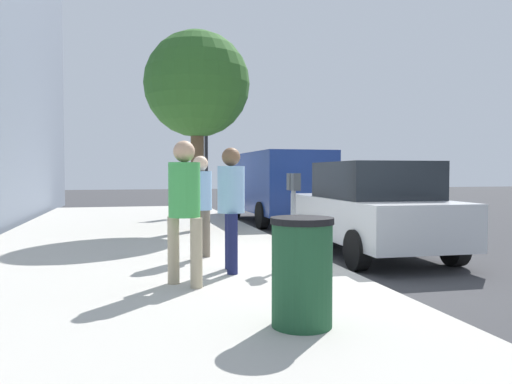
{
  "coord_description": "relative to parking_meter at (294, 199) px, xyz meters",
  "views": [
    {
      "loc": [
        -7.35,
        3.05,
        1.57
      ],
      "look_at": [
        -0.2,
        1.27,
        1.28
      ],
      "focal_mm": 34.95,
      "sensor_mm": 36.0,
      "label": 1
    }
  ],
  "objects": [
    {
      "name": "parking_meter",
      "position": [
        0.0,
        0.0,
        0.0
      ],
      "size": [
        0.36,
        0.12,
        1.41
      ],
      "color": "gray",
      "rests_on": "sidewalk_slab"
    },
    {
      "name": "traffic_signal",
      "position": [
        9.75,
        -0.19,
        1.41
      ],
      "size": [
        0.24,
        0.44,
        3.6
      ],
      "color": "black",
      "rests_on": "sidewalk_slab"
    },
    {
      "name": "pedestrian_bystander",
      "position": [
        -0.94,
        1.74,
        0.07
      ],
      "size": [
        0.45,
        0.4,
        1.82
      ],
      "rotation": [
        0.0,
        0.0,
        -0.87
      ],
      "color": "tan",
      "rests_on": "sidewalk_slab"
    },
    {
      "name": "parking_officer",
      "position": [
        0.97,
        1.28,
        -0.03
      ],
      "size": [
        0.45,
        0.37,
        1.7
      ],
      "rotation": [
        0.0,
        0.0,
        -2.17
      ],
      "color": "#726656",
      "rests_on": "sidewalk_slab"
    },
    {
      "name": "street_tree",
      "position": [
        4.96,
        0.83,
        2.51
      ],
      "size": [
        2.56,
        2.56,
        4.84
      ],
      "color": "brown",
      "rests_on": "sidewalk_slab"
    },
    {
      "name": "ground_plane",
      "position": [
        0.18,
        -0.68,
        -1.17
      ],
      "size": [
        80.0,
        80.0,
        0.0
      ],
      "primitive_type": "plane",
      "color": "#38383A",
      "rests_on": "ground"
    },
    {
      "name": "sidewalk_slab",
      "position": [
        0.18,
        2.32,
        -1.09
      ],
      "size": [
        28.0,
        6.0,
        0.15
      ],
      "primitive_type": "cube",
      "color": "#B7B2A8",
      "rests_on": "ground_plane"
    },
    {
      "name": "parked_sedan_near",
      "position": [
        1.48,
        -2.03,
        -0.27
      ],
      "size": [
        4.45,
        2.07,
        1.77
      ],
      "color": "silver",
      "rests_on": "ground_plane"
    },
    {
      "name": "pedestrian_at_meter",
      "position": [
        -0.19,
        1.0,
        0.03
      ],
      "size": [
        0.54,
        0.39,
        1.78
      ],
      "rotation": [
        0.0,
        0.0,
        -1.67
      ],
      "color": "#191E4C",
      "rests_on": "sidewalk_slab"
    },
    {
      "name": "parked_van_far",
      "position": [
        7.86,
        -2.03,
        0.09
      ],
      "size": [
        5.23,
        2.19,
        2.18
      ],
      "color": "navy",
      "rests_on": "ground_plane"
    },
    {
      "name": "trash_bin",
      "position": [
        -2.85,
        0.86,
        -0.51
      ],
      "size": [
        0.59,
        0.59,
        1.01
      ],
      "color": "#1E4C2D",
      "rests_on": "sidewalk_slab"
    }
  ]
}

